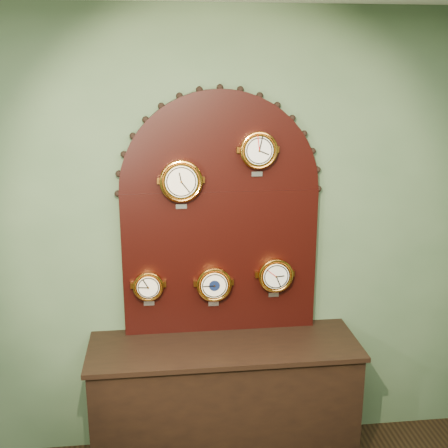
{
  "coord_description": "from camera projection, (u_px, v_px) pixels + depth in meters",
  "views": [
    {
      "loc": [
        -0.37,
        -0.86,
        2.45
      ],
      "look_at": [
        0.0,
        2.25,
        1.58
      ],
      "focal_mm": 45.52,
      "sensor_mm": 36.0,
      "label": 1
    }
  ],
  "objects": [
    {
      "name": "roman_clock",
      "position": [
        181.0,
        181.0,
        3.29
      ],
      "size": [
        0.25,
        0.08,
        0.3
      ],
      "color": "orange",
      "rests_on": "display_board"
    },
    {
      "name": "display_board",
      "position": [
        220.0,
        208.0,
        3.43
      ],
      "size": [
        1.26,
        0.06,
        1.53
      ],
      "color": "black",
      "rests_on": "shop_counter"
    },
    {
      "name": "wall_back",
      "position": [
        219.0,
        241.0,
        3.54
      ],
      "size": [
        4.0,
        0.0,
        4.0
      ],
      "primitive_type": "plane",
      "rotation": [
        1.57,
        0.0,
        0.0
      ],
      "color": "#476042",
      "rests_on": "ground"
    },
    {
      "name": "tide_clock",
      "position": [
        275.0,
        275.0,
        3.52
      ],
      "size": [
        0.22,
        0.08,
        0.27
      ],
      "color": "orange",
      "rests_on": "display_board"
    },
    {
      "name": "barometer",
      "position": [
        214.0,
        284.0,
        3.49
      ],
      "size": [
        0.22,
        0.08,
        0.27
      ],
      "color": "orange",
      "rests_on": "display_board"
    },
    {
      "name": "hygrometer",
      "position": [
        148.0,
        286.0,
        3.44
      ],
      "size": [
        0.18,
        0.08,
        0.24
      ],
      "color": "orange",
      "rests_on": "display_board"
    },
    {
      "name": "arabic_clock",
      "position": [
        258.0,
        150.0,
        3.3
      ],
      "size": [
        0.22,
        0.08,
        0.27
      ],
      "color": "orange",
      "rests_on": "display_board"
    },
    {
      "name": "shop_counter",
      "position": [
        224.0,
        406.0,
        3.55
      ],
      "size": [
        1.6,
        0.5,
        0.8
      ],
      "primitive_type": "cube",
      "color": "black",
      "rests_on": "ground_plane"
    }
  ]
}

